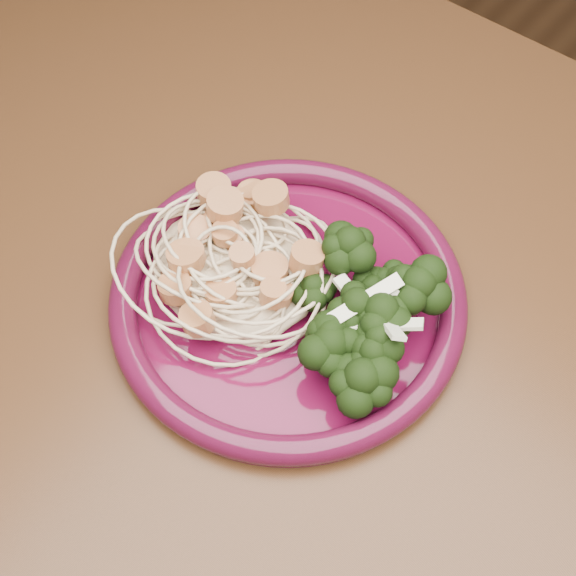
# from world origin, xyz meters

# --- Properties ---
(dining_table) EXTENTS (1.20, 0.80, 0.75)m
(dining_table) POSITION_xyz_m (0.00, 0.00, 0.65)
(dining_table) COLOR #472814
(dining_table) RESTS_ON ground
(dinner_plate) EXTENTS (0.28, 0.28, 0.02)m
(dinner_plate) POSITION_xyz_m (-0.01, 0.04, 0.76)
(dinner_plate) COLOR #4B0823
(dinner_plate) RESTS_ON dining_table
(spaghetti_pile) EXTENTS (0.14, 0.13, 0.03)m
(spaghetti_pile) POSITION_xyz_m (-0.06, 0.04, 0.77)
(spaghetti_pile) COLOR beige
(spaghetti_pile) RESTS_ON dinner_plate
(scallop_cluster) EXTENTS (0.14, 0.14, 0.04)m
(scallop_cluster) POSITION_xyz_m (-0.06, 0.04, 0.80)
(scallop_cluster) COLOR #C6814A
(scallop_cluster) RESTS_ON spaghetti_pile
(broccoli_pile) EXTENTS (0.10, 0.14, 0.05)m
(broccoli_pile) POSITION_xyz_m (0.04, 0.05, 0.78)
(broccoli_pile) COLOR black
(broccoli_pile) RESTS_ON dinner_plate
(onion_garnish) EXTENTS (0.07, 0.09, 0.05)m
(onion_garnish) POSITION_xyz_m (0.04, 0.05, 0.81)
(onion_garnish) COLOR beige
(onion_garnish) RESTS_ON broccoli_pile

